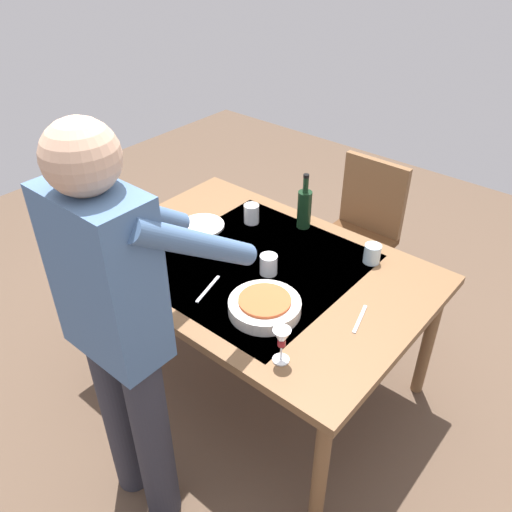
% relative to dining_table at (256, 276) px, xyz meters
% --- Properties ---
extents(ground_plane, '(6.00, 6.00, 0.00)m').
position_rel_dining_table_xyz_m(ground_plane, '(0.00, 0.00, -0.67)').
color(ground_plane, brown).
extents(dining_table, '(1.56, 1.08, 0.74)m').
position_rel_dining_table_xyz_m(dining_table, '(0.00, 0.00, 0.00)').
color(dining_table, brown).
rests_on(dining_table, ground_plane).
extents(chair_near, '(0.40, 0.40, 0.91)m').
position_rel_dining_table_xyz_m(chair_near, '(-0.04, -0.92, -0.14)').
color(chair_near, '#523019').
rests_on(chair_near, ground_plane).
extents(person_server, '(0.42, 0.61, 1.69)m').
position_rel_dining_table_xyz_m(person_server, '(-0.08, 0.80, 0.29)').
color(person_server, '#2D2D38').
rests_on(person_server, ground_plane).
extents(wine_bottle, '(0.07, 0.07, 0.30)m').
position_rel_dining_table_xyz_m(wine_bottle, '(0.03, -0.42, 0.18)').
color(wine_bottle, black).
rests_on(wine_bottle, dining_table).
extents(wine_glass_left, '(0.07, 0.07, 0.15)m').
position_rel_dining_table_xyz_m(wine_glass_left, '(-0.46, 0.40, 0.17)').
color(wine_glass_left, white).
rests_on(wine_glass_left, dining_table).
extents(wine_glass_right, '(0.07, 0.07, 0.15)m').
position_rel_dining_table_xyz_m(wine_glass_right, '(0.39, 0.15, 0.17)').
color(wine_glass_right, white).
rests_on(wine_glass_right, dining_table).
extents(water_cup_near_left, '(0.08, 0.08, 0.10)m').
position_rel_dining_table_xyz_m(water_cup_near_left, '(0.27, -0.28, 0.12)').
color(water_cup_near_left, silver).
rests_on(water_cup_near_left, dining_table).
extents(water_cup_near_right, '(0.08, 0.08, 0.09)m').
position_rel_dining_table_xyz_m(water_cup_near_right, '(-0.40, -0.37, 0.11)').
color(water_cup_near_right, silver).
rests_on(water_cup_near_right, dining_table).
extents(water_cup_far_left, '(0.08, 0.08, 0.09)m').
position_rel_dining_table_xyz_m(water_cup_far_left, '(-0.08, 0.01, 0.11)').
color(water_cup_far_left, silver).
rests_on(water_cup_far_left, dining_table).
extents(serving_bowl_pasta, '(0.30, 0.30, 0.07)m').
position_rel_dining_table_xyz_m(serving_bowl_pasta, '(-0.24, 0.23, 0.10)').
color(serving_bowl_pasta, silver).
rests_on(serving_bowl_pasta, dining_table).
extents(dinner_plate_near, '(0.23, 0.23, 0.01)m').
position_rel_dining_table_xyz_m(dinner_plate_near, '(0.43, -0.08, 0.07)').
color(dinner_plate_near, silver).
rests_on(dinner_plate_near, dining_table).
extents(table_knife, '(0.07, 0.20, 0.00)m').
position_rel_dining_table_xyz_m(table_knife, '(0.04, 0.27, 0.07)').
color(table_knife, silver).
rests_on(table_knife, dining_table).
extents(table_fork, '(0.06, 0.18, 0.00)m').
position_rel_dining_table_xyz_m(table_fork, '(-0.57, 0.02, 0.07)').
color(table_fork, silver).
rests_on(table_fork, dining_table).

